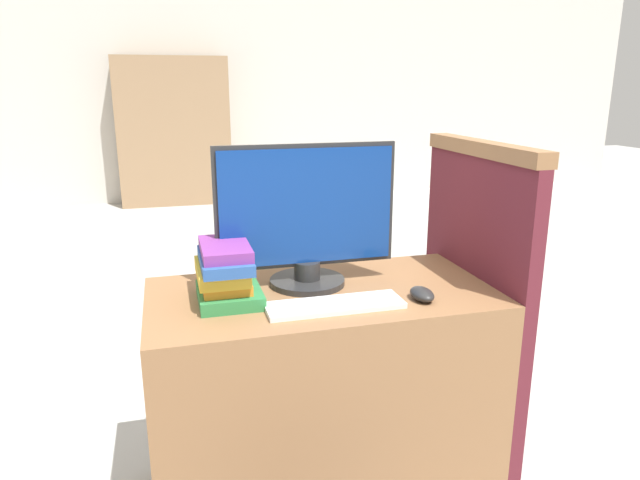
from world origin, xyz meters
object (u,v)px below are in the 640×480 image
object	(u,v)px
far_chair	(256,205)
monitor	(307,219)
keyboard	(334,305)
mouse	(422,294)
book_stack	(226,273)

from	to	relation	value
far_chair	monitor	bearing A→B (deg)	-92.81
keyboard	far_chair	size ratio (longest dim) A/B	0.46
mouse	book_stack	distance (m)	0.61
keyboard	book_stack	xyz separation A→B (m)	(-0.30, 0.15, 0.08)
mouse	keyboard	bearing A→B (deg)	177.99
book_stack	far_chair	bearing A→B (deg)	79.21
mouse	far_chair	world-z (taller)	far_chair
book_stack	far_chair	world-z (taller)	book_stack
monitor	mouse	distance (m)	0.44
mouse	far_chair	size ratio (longest dim) A/B	0.12
monitor	far_chair	xyz separation A→B (m)	(0.22, 2.52, -0.48)
keyboard	far_chair	xyz separation A→B (m)	(0.19, 2.75, -0.26)
monitor	keyboard	bearing A→B (deg)	-83.31
mouse	book_stack	world-z (taller)	book_stack
monitor	far_chair	world-z (taller)	monitor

